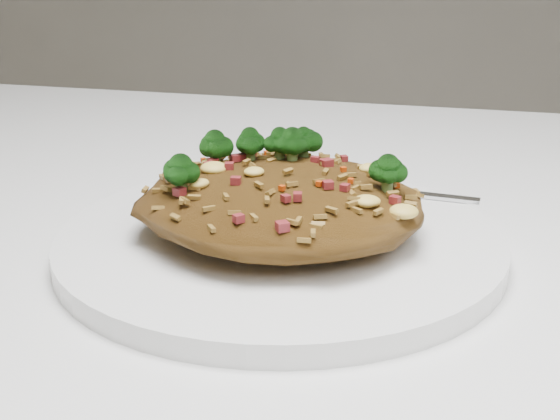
% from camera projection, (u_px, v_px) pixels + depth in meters
% --- Properties ---
extents(dining_table, '(1.20, 0.80, 0.75)m').
position_uv_depth(dining_table, '(407.00, 351.00, 0.56)').
color(dining_table, white).
rests_on(dining_table, ground).
extents(plate, '(0.28, 0.28, 0.01)m').
position_uv_depth(plate, '(280.00, 242.00, 0.50)').
color(plate, white).
rests_on(plate, dining_table).
extents(fried_rice, '(0.18, 0.16, 0.06)m').
position_uv_depth(fried_rice, '(280.00, 191.00, 0.49)').
color(fried_rice, brown).
rests_on(fried_rice, plate).
extents(fork, '(0.16, 0.03, 0.00)m').
position_uv_depth(fork, '(378.00, 190.00, 0.57)').
color(fork, silver).
rests_on(fork, plate).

